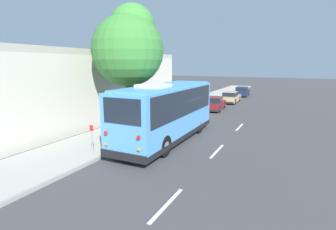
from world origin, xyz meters
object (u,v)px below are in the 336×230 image
(shuttle_bus, at_px, (167,110))
(parked_sedan_maroon, at_px, (214,104))
(parked_sedan_navy, at_px, (242,92))
(sign_post_near, at_px, (92,140))
(street_tree, at_px, (129,46))
(sign_post_far, at_px, (112,137))
(parked_sedan_tan, at_px, (230,97))
(fire_hydrant, at_px, (183,110))

(shuttle_bus, xyz_separation_m, parked_sedan_maroon, (11.90, 0.61, -1.29))
(parked_sedan_navy, relative_size, sign_post_near, 3.07)
(sign_post_near, bearing_deg, street_tree, 13.13)
(sign_post_far, bearing_deg, parked_sedan_tan, -4.87)
(sign_post_near, bearing_deg, parked_sedan_maroon, -4.98)
(street_tree, bearing_deg, parked_sedan_navy, -6.79)
(parked_sedan_navy, xyz_separation_m, fire_hydrant, (-17.65, 1.79, -0.05))
(parked_sedan_navy, height_order, sign_post_far, parked_sedan_navy)
(street_tree, bearing_deg, sign_post_near, -166.87)
(street_tree, height_order, sign_post_far, street_tree)
(parked_sedan_maroon, height_order, sign_post_near, sign_post_near)
(parked_sedan_navy, distance_m, sign_post_near, 29.28)
(shuttle_bus, distance_m, parked_sedan_tan, 17.75)
(parked_sedan_maroon, distance_m, sign_post_near, 16.14)
(parked_sedan_tan, height_order, street_tree, street_tree)
(parked_sedan_maroon, distance_m, parked_sedan_navy, 13.16)
(sign_post_near, bearing_deg, shuttle_bus, -25.75)
(street_tree, xyz_separation_m, fire_hydrant, (6.49, -1.08, -5.14))
(parked_sedan_tan, height_order, fire_hydrant, parked_sedan_tan)
(street_tree, bearing_deg, fire_hydrant, -9.48)
(shuttle_bus, bearing_deg, fire_hydrant, 15.86)
(parked_sedan_maroon, bearing_deg, parked_sedan_tan, -7.73)
(shuttle_bus, bearing_deg, parked_sedan_tan, 0.81)
(parked_sedan_navy, distance_m, street_tree, 24.84)
(sign_post_near, bearing_deg, parked_sedan_tan, -4.53)
(fire_hydrant, bearing_deg, parked_sedan_navy, -5.80)
(parked_sedan_maroon, xyz_separation_m, sign_post_far, (-14.56, 1.40, 0.05))
(shuttle_bus, height_order, sign_post_near, shuttle_bus)
(street_tree, bearing_deg, sign_post_far, -161.63)
(street_tree, bearing_deg, parked_sedan_maroon, -13.25)
(shuttle_bus, distance_m, sign_post_far, 3.56)
(fire_hydrant, bearing_deg, parked_sedan_tan, -10.12)
(sign_post_far, bearing_deg, shuttle_bus, -37.12)
(parked_sedan_tan, bearing_deg, parked_sedan_maroon, 175.88)
(parked_sedan_maroon, bearing_deg, sign_post_near, 170.59)
(shuttle_bus, height_order, fire_hydrant, shuttle_bus)
(shuttle_bus, relative_size, fire_hydrant, 11.21)
(street_tree, distance_m, sign_post_far, 6.29)
(shuttle_bus, xyz_separation_m, street_tree, (0.92, 3.20, 3.80))
(parked_sedan_tan, bearing_deg, parked_sedan_navy, -0.46)
(shuttle_bus, xyz_separation_m, sign_post_near, (-4.17, 2.01, -0.98))
(shuttle_bus, distance_m, sign_post_near, 4.74)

